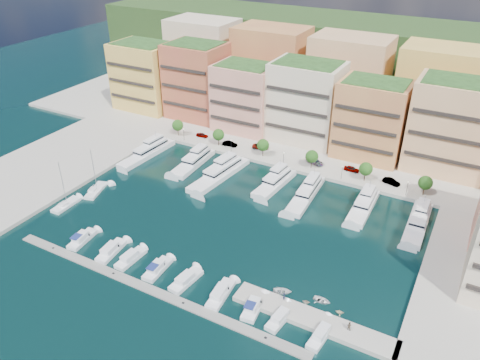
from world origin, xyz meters
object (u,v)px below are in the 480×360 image
at_px(yacht_1, 194,161).
at_px(yacht_5, 364,204).
at_px(car_2, 261,146).
at_px(person_1, 349,326).
at_px(yacht_4, 307,193).
at_px(cruiser_3, 131,258).
at_px(car_0, 202,135).
at_px(car_5, 391,182).
at_px(car_1, 230,144).
at_px(person_0, 284,296).
at_px(lamppost_1, 231,144).
at_px(lamppost_4, 408,186).
at_px(car_3, 315,161).
at_px(yacht_6, 418,221).
at_px(cruiser_2, 111,251).
at_px(cruiser_1, 82,239).
at_px(lamppost_0, 184,133).
at_px(tender_3, 340,312).
at_px(tree_1, 218,135).
at_px(tender_0, 283,291).
at_px(tree_0, 178,125).
at_px(cruiser_9, 322,334).
at_px(yacht_3, 276,181).
at_px(lamppost_2, 284,156).
at_px(tree_2, 263,145).
at_px(sailboat_0, 66,205).
at_px(tree_3, 312,156).
at_px(cruiser_6, 221,294).
at_px(car_4, 352,169).
at_px(yacht_2, 221,172).
at_px(cruiser_5, 186,280).
at_px(tree_5, 425,183).
at_px(cruiser_8, 280,318).
at_px(cruiser_7, 253,307).
at_px(lamppost_3, 342,170).
at_px(tender_1, 306,302).
at_px(yacht_0, 149,151).

distance_m(yacht_1, yacht_5, 52.24).
xyz_separation_m(car_2, person_1, (47.61, -59.46, 0.17)).
height_order(yacht_4, cruiser_3, yacht_4).
bearing_deg(car_0, car_5, -96.16).
relative_size(car_1, person_0, 2.83).
bearing_deg(lamppost_1, lamppost_4, 0.00).
xyz_separation_m(lamppost_1, car_3, (25.94, 5.27, -2.01)).
height_order(cruiser_3, car_2, car_2).
relative_size(yacht_6, cruiser_2, 2.23).
bearing_deg(yacht_5, cruiser_1, -139.84).
height_order(cruiser_3, person_0, person_0).
bearing_deg(yacht_6, yacht_1, 179.82).
bearing_deg(lamppost_0, person_0, -40.99).
height_order(tender_3, person_0, person_0).
height_order(tree_1, car_3, tree_1).
height_order(lamppost_0, tender_0, lamppost_0).
xyz_separation_m(tree_0, cruiser_1, (13.59, -58.11, -4.17)).
relative_size(cruiser_3, car_2, 1.50).
height_order(yacht_6, cruiser_3, yacht_6).
distance_m(cruiser_3, car_0, 64.28).
distance_m(lamppost_1, cruiser_9, 75.42).
bearing_deg(yacht_3, lamppost_2, 102.62).
bearing_deg(car_5, car_1, 105.96).
relative_size(tree_2, lamppost_1, 1.35).
bearing_deg(sailboat_0, yacht_1, 65.34).
relative_size(tree_3, cruiser_3, 0.70).
distance_m(cruiser_6, car_2, 66.37).
distance_m(cruiser_1, car_4, 76.82).
height_order(tree_2, yacht_5, tree_2).
bearing_deg(tree_3, yacht_2, -144.52).
bearing_deg(cruiser_5, person_1, 5.17).
bearing_deg(yacht_6, lamppost_1, 169.29).
height_order(tree_5, lamppost_4, tree_5).
bearing_deg(lamppost_0, person_1, -35.97).
bearing_deg(tree_5, car_5, 169.62).
bearing_deg(yacht_6, tender_0, -117.37).
bearing_deg(tree_0, tree_1, 0.00).
relative_size(yacht_2, cruiser_8, 3.10).
relative_size(lamppost_0, cruiser_2, 0.47).
relative_size(tree_1, yacht_6, 0.29).
bearing_deg(car_5, lamppost_0, 108.86).
xyz_separation_m(cruiser_5, cruiser_7, (15.84, -0.01, 0.02)).
distance_m(cruiser_2, tender_0, 39.88).
xyz_separation_m(lamppost_3, car_3, (-10.06, 5.27, -2.01)).
bearing_deg(tender_3, tree_5, -17.13).
height_order(yacht_1, sailboat_0, sailboat_0).
bearing_deg(cruiser_6, cruiser_5, 179.94).
height_order(tender_3, tender_1, tender_3).
bearing_deg(yacht_6, yacht_0, -179.04).
xyz_separation_m(car_0, car_1, (11.74, -1.65, 0.10)).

